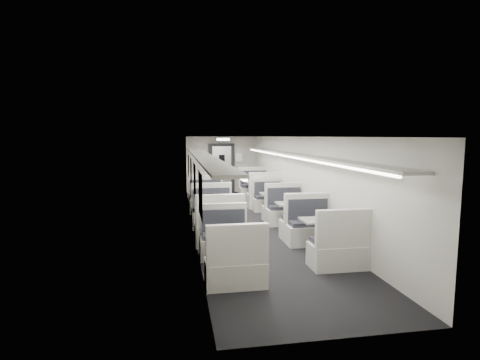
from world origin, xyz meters
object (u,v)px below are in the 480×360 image
object	(u,v)px
booth_right_c	(293,217)
booth_right_b	(274,204)
booth_left_d	(229,251)
booth_left_c	(215,220)
booth_left_b	(208,205)
booth_left_a	(203,194)
vestibule_door	(222,168)
booth_right_d	(322,236)
exit_sign	(223,139)
passenger	(213,184)
booth_right_a	(259,192)

from	to	relation	value
booth_right_c	booth_right_b	bearing A→B (deg)	90.00
booth_left_d	booth_left_c	bearing A→B (deg)	90.00
booth_left_b	booth_left_d	world-z (taller)	booth_left_b
booth_left_a	vestibule_door	size ratio (longest dim) A/B	0.93
booth_left_a	booth_left_c	distance (m)	4.33
booth_right_d	exit_sign	size ratio (longest dim) A/B	3.41
booth_left_d	vestibule_door	bearing A→B (deg)	83.93
passenger	exit_sign	xyz separation A→B (m)	(0.63, 2.27, 1.54)
booth_left_b	vestibule_door	distance (m)	5.10
booth_right_a	booth_left_d	bearing A→B (deg)	-106.93
exit_sign	booth_right_d	bearing A→B (deg)	-83.17
booth_left_b	passenger	distance (m)	2.26
booth_left_c	booth_right_d	world-z (taller)	booth_left_c
booth_left_c	exit_sign	world-z (taller)	exit_sign
vestibule_door	exit_sign	size ratio (longest dim) A/B	3.39
booth_left_b	vestibule_door	size ratio (longest dim) A/B	1.03
booth_left_b	booth_left_c	world-z (taller)	booth_left_c
booth_right_a	passenger	bearing A→B (deg)	177.27
booth_right_d	booth_right_a	bearing A→B (deg)	90.00
booth_left_c	booth_right_b	xyz separation A→B (m)	(2.00, 2.03, -0.04)
booth_right_c	booth_left_a	bearing A→B (deg)	115.06
booth_right_a	passenger	xyz separation A→B (m)	(-1.63, 0.08, 0.33)
booth_right_d	passenger	distance (m)	6.31
booth_right_d	vestibule_door	world-z (taller)	vestibule_door
passenger	booth_right_b	bearing A→B (deg)	-63.30
booth_left_b	booth_left_a	bearing A→B (deg)	90.00
booth_left_a	passenger	bearing A→B (deg)	-15.91
booth_right_b	booth_right_c	distance (m)	1.97
booth_right_c	passenger	distance (m)	4.49
booth_left_c	exit_sign	distance (m)	6.84
booth_left_a	booth_left_b	size ratio (longest dim) A/B	0.90
booth_left_b	booth_right_c	world-z (taller)	booth_left_b
passenger	booth_right_d	bearing A→B (deg)	-84.88
booth_left_b	passenger	world-z (taller)	passenger
booth_left_c	booth_left_a	bearing A→B (deg)	90.00
booth_left_d	vestibule_door	size ratio (longest dim) A/B	0.95
booth_right_c	vestibule_door	size ratio (longest dim) A/B	1.00
booth_right_c	passenger	world-z (taller)	passenger
booth_left_d	booth_right_d	xyz separation A→B (m)	(2.00, 0.56, 0.02)
vestibule_door	booth_right_c	bearing A→B (deg)	-81.78
booth_right_c	passenger	bearing A→B (deg)	111.35
booth_left_d	exit_sign	world-z (taller)	exit_sign
booth_left_d	booth_right_c	world-z (taller)	booth_right_c
booth_left_a	booth_left_d	world-z (taller)	booth_left_d
booth_left_a	exit_sign	bearing A→B (deg)	65.17
booth_left_c	booth_left_b	bearing A→B (deg)	90.00
booth_left_b	vestibule_door	bearing A→B (deg)	78.59
booth_right_d	booth_right_c	bearing A→B (deg)	90.00
vestibule_door	booth_left_d	bearing A→B (deg)	-96.07
booth_left_a	booth_left_b	xyz separation A→B (m)	(0.00, -2.31, 0.04)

